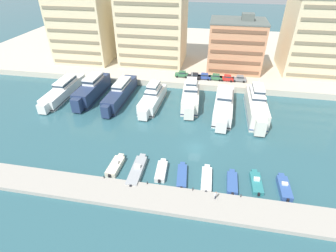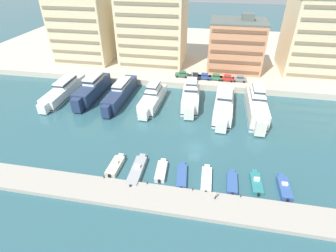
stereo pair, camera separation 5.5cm
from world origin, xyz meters
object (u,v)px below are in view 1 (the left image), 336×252
(car_black_left, at_px, (194,76))
(motorboat_cream_far_left, at_px, (116,166))
(yacht_navy_mid_left, at_px, (120,93))
(car_blue_mid_left, at_px, (204,76))
(yacht_ivory_center, at_px, (191,97))
(motorboat_teal_mid_right, at_px, (256,182))
(yacht_white_center_right, at_px, (224,104))
(car_green_center_left, at_px, (216,77))
(motorboat_white_center, at_px, (207,179))
(motorboat_blue_center_right, at_px, (232,182))
(car_green_far_left, at_px, (182,74))
(car_red_center, at_px, (227,78))
(yacht_ivory_mid_right, at_px, (256,105))
(motorboat_white_mid_left, at_px, (161,171))
(motorboat_grey_left, at_px, (137,171))
(car_grey_center_right, at_px, (240,78))
(motorboat_blue_center_left, at_px, (182,176))
(pedestrian_near_edge, at_px, (216,195))
(yacht_white_center_left, at_px, (153,98))
(yacht_white_far_left, at_px, (64,90))

(car_black_left, bearing_deg, motorboat_cream_far_left, -104.79)
(yacht_navy_mid_left, bearing_deg, car_blue_mid_left, 33.42)
(motorboat_cream_far_left, bearing_deg, yacht_navy_mid_left, 106.97)
(yacht_ivory_center, xyz_separation_m, motorboat_teal_mid_right, (14.70, -26.91, -2.10))
(yacht_white_center_right, height_order, car_green_center_left, yacht_white_center_right)
(motorboat_white_center, bearing_deg, yacht_navy_mid_left, 133.23)
(motorboat_blue_center_right, bearing_deg, motorboat_teal_mid_right, 12.19)
(motorboat_white_center, bearing_deg, car_green_far_left, 103.87)
(yacht_ivory_center, bearing_deg, car_red_center, 55.47)
(car_green_far_left, bearing_deg, yacht_ivory_center, -73.06)
(yacht_ivory_mid_right, xyz_separation_m, motorboat_white_mid_left, (-18.98, -25.12, -2.19))
(motorboat_white_mid_left, relative_size, motorboat_white_center, 0.86)
(yacht_ivory_mid_right, height_order, motorboat_cream_far_left, yacht_ivory_mid_right)
(motorboat_blue_center_right, bearing_deg, motorboat_cream_far_left, 178.84)
(motorboat_grey_left, relative_size, car_grey_center_right, 2.14)
(motorboat_blue_center_left, distance_m, car_red_center, 42.29)
(car_black_left, xyz_separation_m, pedestrian_near_edge, (8.03, -45.87, -1.07))
(yacht_navy_mid_left, height_order, car_green_center_left, yacht_navy_mid_left)
(car_blue_mid_left, bearing_deg, yacht_navy_mid_left, -146.58)
(car_green_far_left, distance_m, car_red_center, 13.90)
(car_blue_mid_left, bearing_deg, car_grey_center_right, 1.34)
(yacht_navy_mid_left, height_order, pedestrian_near_edge, yacht_navy_mid_left)
(car_black_left, relative_size, car_green_center_left, 1.00)
(car_green_far_left, bearing_deg, car_black_left, -12.02)
(yacht_ivory_center, distance_m, car_red_center, 16.78)
(motorboat_cream_far_left, height_order, motorboat_white_center, motorboat_cream_far_left)
(yacht_ivory_mid_right, distance_m, car_blue_mid_left, 21.16)
(motorboat_blue_center_right, bearing_deg, motorboat_blue_center_left, 178.82)
(yacht_white_center_left, distance_m, motorboat_white_mid_left, 26.66)
(motorboat_white_center, xyz_separation_m, car_green_center_left, (0.08, 41.58, 2.40))
(yacht_ivory_center, height_order, motorboat_cream_far_left, yacht_ivory_center)
(motorboat_teal_mid_right, xyz_separation_m, pedestrian_near_edge, (-7.07, -5.43, 1.35))
(motorboat_blue_center_left, height_order, car_grey_center_right, car_grey_center_right)
(car_blue_mid_left, bearing_deg, yacht_ivory_mid_right, -48.65)
(motorboat_white_mid_left, height_order, car_black_left, car_black_left)
(yacht_navy_mid_left, relative_size, car_red_center, 5.03)
(car_black_left, bearing_deg, car_blue_mid_left, 5.43)
(motorboat_white_mid_left, bearing_deg, yacht_ivory_mid_right, 52.93)
(motorboat_cream_far_left, height_order, motorboat_grey_left, motorboat_grey_left)
(yacht_ivory_mid_right, bearing_deg, motorboat_white_mid_left, -127.07)
(yacht_navy_mid_left, height_order, car_grey_center_right, yacht_navy_mid_left)
(car_blue_mid_left, bearing_deg, motorboat_cream_far_left, -108.55)
(car_green_center_left, bearing_deg, motorboat_teal_mid_right, -78.08)
(motorboat_blue_center_left, xyz_separation_m, car_blue_mid_left, (1.08, 41.45, 2.42))
(yacht_white_far_left, relative_size, car_red_center, 5.23)
(car_green_center_left, bearing_deg, car_grey_center_right, 1.06)
(car_green_far_left, bearing_deg, motorboat_blue_center_left, -81.99)
(yacht_white_center_right, relative_size, motorboat_blue_center_right, 3.44)
(car_green_far_left, height_order, pedestrian_near_edge, car_green_far_left)
(motorboat_cream_far_left, distance_m, car_grey_center_right, 48.15)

